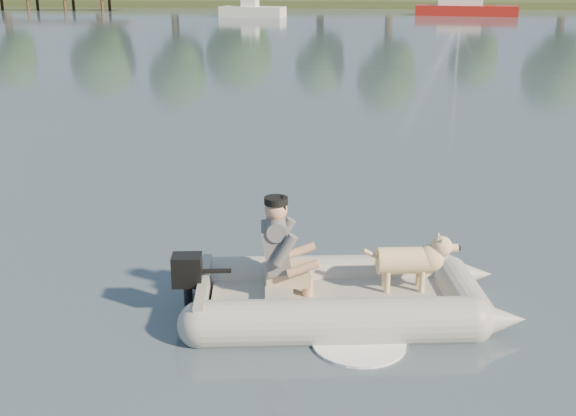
# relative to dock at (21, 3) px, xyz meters

# --- Properties ---
(water) EXTENTS (160.00, 160.00, 0.00)m
(water) POSITION_rel_dock_xyz_m (26.00, -52.00, -0.52)
(water) COLOR slate
(water) RESTS_ON ground
(shore_bank) EXTENTS (160.00, 12.00, 0.70)m
(shore_bank) POSITION_rel_dock_xyz_m (26.00, 10.00, -0.27)
(shore_bank) COLOR #47512D
(shore_bank) RESTS_ON water
(dock) EXTENTS (18.00, 2.00, 1.04)m
(dock) POSITION_rel_dock_xyz_m (0.00, 0.00, 0.00)
(dock) COLOR #4C331E
(dock) RESTS_ON water
(dinghy) EXTENTS (4.53, 3.36, 1.26)m
(dinghy) POSITION_rel_dock_xyz_m (26.55, -51.40, 0.01)
(dinghy) COLOR #9D9D98
(dinghy) RESTS_ON water
(man) EXTENTS (0.72, 0.64, 0.97)m
(man) POSITION_rel_dock_xyz_m (25.92, -51.43, 0.18)
(man) COLOR #5B5B60
(man) RESTS_ON dinghy
(dog) EXTENTS (0.87, 0.40, 0.56)m
(dog) POSITION_rel_dock_xyz_m (27.13, -51.28, -0.05)
(dog) COLOR tan
(dog) RESTS_ON dinghy
(outboard_motor) EXTENTS (0.40, 0.31, 0.71)m
(outboard_motor) POSITION_rel_dock_xyz_m (25.07, -51.59, -0.24)
(outboard_motor) COLOR black
(outboard_motor) RESTS_ON dinghy
(motorboat) EXTENTS (4.80, 2.56, 1.93)m
(motorboat) POSITION_rel_dock_xyz_m (19.66, -6.94, 0.36)
(motorboat) COLOR white
(motorboat) RESTS_ON water
(sailboat) EXTENTS (7.28, 3.24, 9.67)m
(sailboat) POSITION_rel_dock_xyz_m (34.50, -3.93, -0.10)
(sailboat) COLOR maroon
(sailboat) RESTS_ON water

